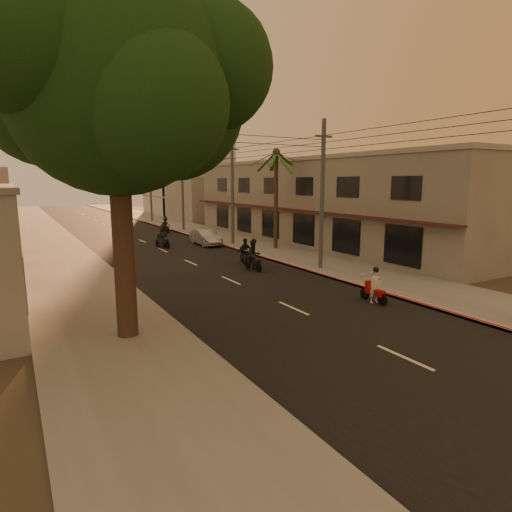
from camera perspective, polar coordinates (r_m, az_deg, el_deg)
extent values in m
plane|color=#383023|center=(17.04, 8.89, -8.64)|extent=(160.00, 160.00, 0.00)
cube|color=black|center=(34.52, -12.32, 0.75)|extent=(10.00, 140.00, 0.02)
cube|color=slate|center=(37.42, -1.32, 1.76)|extent=(5.00, 140.00, 0.12)
cube|color=slate|center=(33.08, -24.78, -0.25)|extent=(5.00, 140.00, 0.12)
cube|color=red|center=(31.95, -0.81, 0.41)|extent=(0.20, 60.00, 0.20)
cube|color=gray|center=(39.01, 8.57, 7.06)|extent=(8.00, 34.00, 7.00)
cube|color=gray|center=(39.00, 8.71, 12.43)|extent=(8.20, 34.20, 0.30)
cube|color=#3C1819|center=(36.52, 3.23, 6.34)|extent=(0.80, 34.00, 0.12)
cube|color=#B7B5B2|center=(73.88, -9.29, 16.53)|extent=(12.00, 12.00, 28.00)
cylinder|color=black|center=(15.08, -17.22, 0.34)|extent=(0.70, 0.70, 6.00)
cylinder|color=black|center=(15.47, -15.19, 11.84)|extent=(1.22, 2.17, 3.04)
cylinder|color=black|center=(14.49, -19.98, 12.53)|extent=(1.31, 1.49, 2.73)
sphere|color=black|center=(15.20, -18.36, 21.24)|extent=(7.20, 7.20, 7.20)
sphere|color=black|center=(16.65, -11.17, 18.76)|extent=(5.20, 5.20, 5.20)
sphere|color=black|center=(15.65, -25.77, 19.32)|extent=(4.80, 4.80, 4.80)
sphere|color=black|center=(13.47, -13.84, 19.07)|extent=(4.60, 4.60, 4.60)
sphere|color=black|center=(15.81, -6.40, 23.81)|extent=(4.40, 4.40, 4.40)
sphere|color=black|center=(13.83, -28.05, 23.94)|extent=(4.00, 4.00, 4.00)
sphere|color=black|center=(17.99, -16.20, 23.08)|extent=(4.40, 4.40, 4.40)
cylinder|color=black|center=(33.89, 2.67, 7.25)|extent=(0.32, 0.32, 7.60)
sphere|color=black|center=(33.92, 2.72, 13.67)|extent=(0.60, 0.60, 0.60)
cylinder|color=#38383A|center=(26.30, 8.81, 7.88)|extent=(0.26, 0.26, 9.00)
cube|color=#38383A|center=(26.41, 9.02, 15.49)|extent=(1.20, 0.12, 0.12)
cylinder|color=#38383A|center=(36.45, -3.16, 8.54)|extent=(0.26, 0.26, 9.00)
cube|color=#38383A|center=(36.53, -3.22, 14.03)|extent=(1.20, 0.12, 0.12)
cylinder|color=#38383A|center=(47.47, -9.78, 8.74)|extent=(0.26, 0.26, 9.00)
cube|color=#38383A|center=(47.53, -9.91, 12.96)|extent=(1.20, 0.12, 0.12)
cylinder|color=#38383A|center=(58.87, -13.87, 8.81)|extent=(0.26, 0.26, 9.00)
cube|color=#38383A|center=(58.92, -14.02, 12.21)|extent=(1.20, 0.12, 0.12)
cube|color=gray|center=(62.47, -7.13, 7.69)|extent=(8.00, 14.00, 6.00)
cylinder|color=black|center=(20.45, 14.28, -4.91)|extent=(0.12, 0.53, 0.52)
cylinder|color=black|center=(19.62, 16.53, -5.65)|extent=(0.12, 0.53, 0.52)
cube|color=#A20E0C|center=(19.92, 15.55, -4.62)|extent=(0.31, 1.04, 0.28)
cube|color=#A20E0C|center=(20.22, 14.68, -3.95)|extent=(0.28, 0.11, 0.56)
cylinder|color=silver|center=(20.23, 14.51, -2.99)|extent=(0.51, 0.07, 0.04)
imported|color=beige|center=(19.85, 15.59, -3.86)|extent=(0.61, 0.43, 1.57)
sphere|color=black|center=(19.69, 15.69, -1.78)|extent=(0.28, 0.28, 0.28)
sphere|color=silver|center=(19.99, 14.01, -2.43)|extent=(0.11, 0.11, 0.11)
sphere|color=silver|center=(20.33, 15.13, -2.27)|extent=(0.11, 0.11, 0.11)
cylinder|color=black|center=(26.83, -1.11, -0.98)|extent=(0.12, 0.62, 0.62)
cylinder|color=black|center=(25.64, 0.34, -1.49)|extent=(0.12, 0.62, 0.62)
cube|color=black|center=(26.10, -0.31, -0.62)|extent=(0.33, 1.22, 0.33)
cube|color=black|center=(26.55, -0.89, -0.07)|extent=(0.33, 0.12, 0.66)
cylinder|color=silver|center=(26.60, -1.02, 0.79)|extent=(0.61, 0.05, 0.04)
imported|color=black|center=(26.05, -0.31, 0.08)|extent=(0.93, 0.73, 1.86)
sphere|color=black|center=(25.91, -0.32, 1.99)|extent=(0.33, 0.33, 0.33)
cylinder|color=black|center=(28.84, -1.86, -0.29)|extent=(0.20, 0.55, 0.54)
cylinder|color=black|center=(27.70, -1.14, -0.71)|extent=(0.20, 0.55, 0.54)
cube|color=black|center=(28.15, -1.46, 0.00)|extent=(0.48, 1.10, 0.29)
cube|color=black|center=(28.59, -1.75, 0.45)|extent=(0.30, 0.15, 0.58)
cylinder|color=silver|center=(28.64, -1.82, 1.16)|extent=(0.53, 0.14, 0.04)
imported|color=black|center=(28.11, -1.47, 0.57)|extent=(1.11, 0.77, 1.63)
sphere|color=black|center=(27.99, -1.47, 2.11)|extent=(0.29, 0.29, 0.29)
cylinder|color=black|center=(36.44, -12.94, 1.68)|extent=(0.27, 0.62, 0.61)
cylinder|color=black|center=(35.29, -11.74, 1.46)|extent=(0.27, 0.62, 0.61)
cube|color=black|center=(35.75, -12.30, 2.03)|extent=(0.62, 1.25, 0.33)
cube|color=black|center=(36.19, -12.78, 2.36)|extent=(0.35, 0.19, 0.66)
cylinder|color=silver|center=(36.25, -12.92, 2.98)|extent=(0.59, 0.20, 0.04)
imported|color=black|center=(35.71, -12.31, 2.53)|extent=(1.20, 1.05, 1.84)
sphere|color=black|center=(35.61, -12.37, 3.92)|extent=(0.33, 0.33, 0.33)
cylinder|color=black|center=(47.00, -12.30, 3.48)|extent=(0.16, 0.56, 0.55)
cylinder|color=black|center=(45.87, -11.68, 3.35)|extent=(0.16, 0.56, 0.55)
cube|color=black|center=(46.34, -11.97, 3.74)|extent=(0.39, 1.11, 0.30)
cube|color=black|center=(46.77, -12.22, 3.97)|extent=(0.31, 0.13, 0.59)
cylinder|color=silver|center=(46.85, -12.30, 4.40)|extent=(0.55, 0.10, 0.04)
imported|color=black|center=(46.31, -11.98, 4.09)|extent=(1.20, 0.84, 1.66)
sphere|color=black|center=(46.24, -12.02, 5.05)|extent=(0.30, 0.30, 0.30)
imported|color=#9A9CA1|center=(36.68, -6.73, 2.52)|extent=(1.66, 4.27, 1.38)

